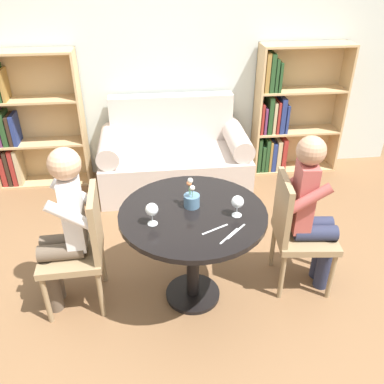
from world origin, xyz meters
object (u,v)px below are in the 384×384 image
at_px(person_right, 312,212).
at_px(wine_glass_right, 238,203).
at_px(couch, 174,159).
at_px(bookshelf_right, 286,115).
at_px(flower_vase, 192,199).
at_px(wine_glass_left, 152,210).
at_px(person_left, 64,228).
at_px(chair_left, 81,245).
at_px(chair_right, 296,228).
at_px(bookshelf_left, 23,123).

distance_m(person_right, wine_glass_right, 0.62).
bearing_deg(couch, bookshelf_right, 12.03).
distance_m(wine_glass_right, flower_vase, 0.31).
bearing_deg(wine_glass_left, couch, 81.44).
relative_size(couch, wine_glass_left, 10.29).
bearing_deg(flower_vase, person_left, -179.00).
bearing_deg(person_right, bookshelf_right, -6.34).
bearing_deg(couch, wine_glass_right, -80.99).
relative_size(bookshelf_right, person_right, 1.16).
bearing_deg(chair_left, flower_vase, 88.94).
xyz_separation_m(couch, wine_glass_left, (-0.27, -1.77, 0.54)).
bearing_deg(wine_glass_left, bookshelf_right, 53.10).
xyz_separation_m(chair_right, wine_glass_left, (-1.02, -0.18, 0.36)).
height_order(bookshelf_right, wine_glass_left, bookshelf_right).
distance_m(couch, bookshelf_right, 1.33).
xyz_separation_m(bookshelf_right, person_left, (-2.11, -1.88, 0.01)).
distance_m(bookshelf_left, flower_vase, 2.42).
height_order(couch, flower_vase, flower_vase).
bearing_deg(bookshelf_left, wine_glass_left, -58.24).
distance_m(bookshelf_right, wine_glass_left, 2.56).
xyz_separation_m(bookshelf_right, wine_glass_right, (-0.99, -2.01, 0.20)).
relative_size(bookshelf_left, person_right, 1.16).
bearing_deg(flower_vase, person_right, -0.55).
bearing_deg(chair_left, wine_glass_left, 70.02).
bearing_deg(wine_glass_left, bookshelf_left, 121.76).
height_order(wine_glass_left, wine_glass_right, wine_glass_left).
bearing_deg(person_left, wine_glass_left, 73.11).
height_order(bookshelf_left, flower_vase, bookshelf_left).
relative_size(bookshelf_left, flower_vase, 6.71).
bearing_deg(wine_glass_left, flower_vase, 32.64).
bearing_deg(flower_vase, couch, 90.06).
xyz_separation_m(wine_glass_left, wine_glass_right, (0.54, 0.03, -0.00)).
relative_size(wine_glass_left, flower_vase, 0.70).
bearing_deg(chair_left, person_right, 88.25).
bearing_deg(couch, person_right, -62.10).
bearing_deg(bookshelf_left, wine_glass_right, -48.07).
xyz_separation_m(couch, chair_right, (0.76, -1.59, 0.18)).
distance_m(chair_right, person_left, 1.61).
height_order(bookshelf_left, wine_glass_left, bookshelf_left).
distance_m(bookshelf_right, flower_vase, 2.26).
height_order(chair_left, person_left, person_left).
relative_size(bookshelf_right, person_left, 1.15).
bearing_deg(person_left, person_right, 88.40).
bearing_deg(chair_right, bookshelf_right, -9.08).
bearing_deg(bookshelf_left, bookshelf_right, -0.05).
relative_size(person_left, wine_glass_left, 8.25).
height_order(chair_right, wine_glass_left, chair_right).
xyz_separation_m(chair_left, person_right, (1.61, 0.00, 0.15)).
height_order(couch, wine_glass_right, couch).
xyz_separation_m(person_left, wine_glass_right, (1.12, -0.13, 0.19)).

